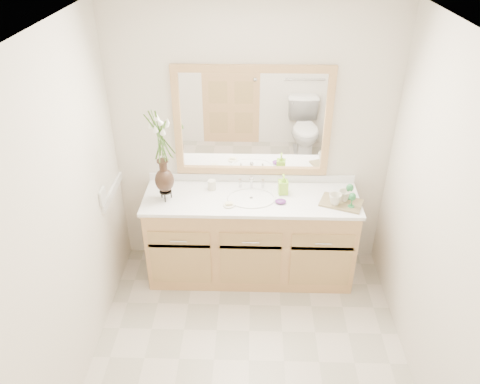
{
  "coord_description": "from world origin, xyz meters",
  "views": [
    {
      "loc": [
        -0.0,
        -2.36,
        2.96
      ],
      "look_at": [
        -0.09,
        0.65,
        1.11
      ],
      "focal_mm": 35.0,
      "sensor_mm": 36.0,
      "label": 1
    }
  ],
  "objects_px": {
    "flower_vase": "(161,143)",
    "tumbler": "(212,185)",
    "soap_bottle": "(283,185)",
    "tray": "(341,203)"
  },
  "relations": [
    {
      "from": "tumbler",
      "to": "tray",
      "type": "distance_m",
      "value": 1.11
    },
    {
      "from": "tumbler",
      "to": "soap_bottle",
      "type": "bearing_deg",
      "value": -4.3
    },
    {
      "from": "flower_vase",
      "to": "tumbler",
      "type": "relative_size",
      "value": 8.61
    },
    {
      "from": "soap_bottle",
      "to": "tray",
      "type": "relative_size",
      "value": 0.49
    },
    {
      "from": "flower_vase",
      "to": "soap_bottle",
      "type": "height_order",
      "value": "flower_vase"
    },
    {
      "from": "flower_vase",
      "to": "tray",
      "type": "height_order",
      "value": "flower_vase"
    },
    {
      "from": "soap_bottle",
      "to": "tray",
      "type": "distance_m",
      "value": 0.51
    },
    {
      "from": "flower_vase",
      "to": "tumbler",
      "type": "height_order",
      "value": "flower_vase"
    },
    {
      "from": "soap_bottle",
      "to": "tumbler",
      "type": "bearing_deg",
      "value": 170.15
    },
    {
      "from": "soap_bottle",
      "to": "tray",
      "type": "height_order",
      "value": "soap_bottle"
    }
  ]
}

